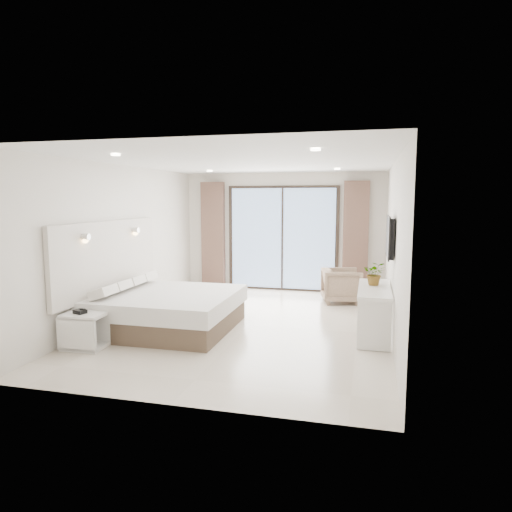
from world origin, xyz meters
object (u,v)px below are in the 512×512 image
(console_desk, at_px, (374,301))
(armchair, at_px, (341,284))
(bed, at_px, (167,310))
(nightstand, at_px, (85,331))

(console_desk, height_order, armchair, console_desk)
(bed, distance_m, console_desk, 3.31)
(armchair, bearing_deg, console_desk, -176.86)
(console_desk, bearing_deg, armchair, 105.46)
(nightstand, bearing_deg, armchair, 46.42)
(nightstand, xyz_separation_m, armchair, (3.35, 3.83, 0.13))
(bed, relative_size, console_desk, 1.39)
(bed, bearing_deg, console_desk, 6.65)
(nightstand, height_order, console_desk, console_desk)
(bed, bearing_deg, nightstand, -120.68)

